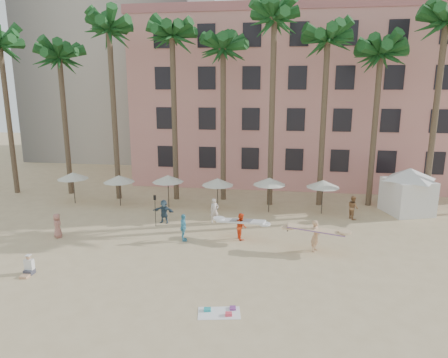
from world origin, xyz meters
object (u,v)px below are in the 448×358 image
pink_hotel (314,101)px  carrier_white (241,225)px  cabana (408,187)px  carrier_yellow (316,234)px

pink_hotel → carrier_white: pink_hotel is taller
pink_hotel → cabana: (6.43, -12.26, -5.93)m
cabana → carrier_yellow: cabana is taller
pink_hotel → cabana: bearing=-62.3°
cabana → carrier_white: size_ratio=1.81×
pink_hotel → carrier_yellow: (-1.03, -20.71, -6.95)m
cabana → carrier_white: 13.99m
pink_hotel → carrier_yellow: size_ratio=10.60×
pink_hotel → carrier_white: 21.41m
carrier_yellow → cabana: bearing=48.6°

